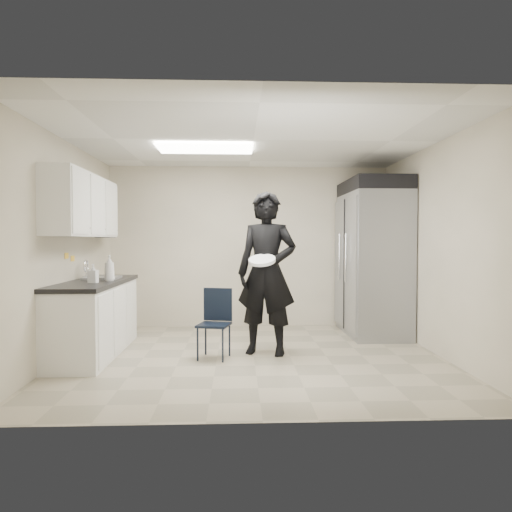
{
  "coord_description": "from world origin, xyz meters",
  "views": [
    {
      "loc": [
        -0.2,
        -5.45,
        1.41
      ],
      "look_at": [
        0.04,
        0.2,
        1.21
      ],
      "focal_mm": 32.0,
      "sensor_mm": 36.0,
      "label": 1
    }
  ],
  "objects_px": {
    "folding_chair": "(214,325)",
    "man_tuxedo": "(267,273)",
    "commercial_fridge": "(373,264)",
    "lower_counter": "(95,320)"
  },
  "relations": [
    {
      "from": "folding_chair",
      "to": "man_tuxedo",
      "type": "height_order",
      "value": "man_tuxedo"
    },
    {
      "from": "lower_counter",
      "to": "commercial_fridge",
      "type": "distance_m",
      "value": 3.98
    },
    {
      "from": "lower_counter",
      "to": "commercial_fridge",
      "type": "bearing_deg",
      "value": 15.88
    },
    {
      "from": "commercial_fridge",
      "to": "folding_chair",
      "type": "distance_m",
      "value": 2.74
    },
    {
      "from": "folding_chair",
      "to": "man_tuxedo",
      "type": "distance_m",
      "value": 0.9
    },
    {
      "from": "commercial_fridge",
      "to": "man_tuxedo",
      "type": "xyz_separation_m",
      "value": [
        -1.66,
        -1.13,
        -0.05
      ]
    },
    {
      "from": "lower_counter",
      "to": "folding_chair",
      "type": "distance_m",
      "value": 1.5
    },
    {
      "from": "commercial_fridge",
      "to": "man_tuxedo",
      "type": "height_order",
      "value": "commercial_fridge"
    },
    {
      "from": "commercial_fridge",
      "to": "folding_chair",
      "type": "xyz_separation_m",
      "value": [
        -2.31,
        -1.33,
        -0.65
      ]
    },
    {
      "from": "lower_counter",
      "to": "man_tuxedo",
      "type": "bearing_deg",
      "value": -1.47
    }
  ]
}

